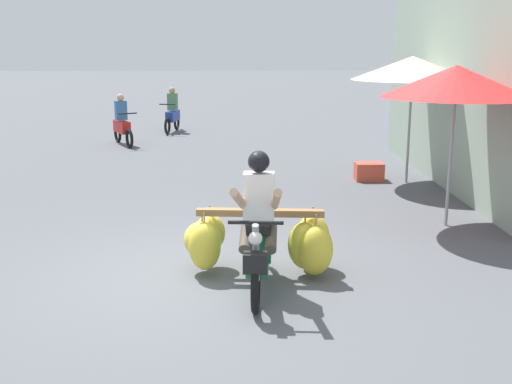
{
  "coord_description": "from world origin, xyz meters",
  "views": [
    {
      "loc": [
        0.57,
        -6.94,
        2.7
      ],
      "look_at": [
        0.77,
        0.61,
        0.9
      ],
      "focal_mm": 43.48,
      "sensor_mm": 36.0,
      "label": 1
    }
  ],
  "objects_px": {
    "motorbike_main_loaded": "(263,239)",
    "market_umbrella_further_along": "(413,68)",
    "motorbike_distant_ahead_right": "(122,124)",
    "market_umbrella_near_shop": "(456,81)",
    "motorbike_distant_ahead_left": "(172,114)",
    "produce_crate": "(369,172)"
  },
  "relations": [
    {
      "from": "market_umbrella_further_along",
      "to": "produce_crate",
      "type": "xyz_separation_m",
      "value": [
        -0.71,
        0.23,
        -2.08
      ]
    },
    {
      "from": "motorbike_distant_ahead_left",
      "to": "market_umbrella_near_shop",
      "type": "height_order",
      "value": "market_umbrella_near_shop"
    },
    {
      "from": "motorbike_distant_ahead_left",
      "to": "market_umbrella_near_shop",
      "type": "distance_m",
      "value": 11.98
    },
    {
      "from": "produce_crate",
      "to": "motorbike_distant_ahead_left",
      "type": "bearing_deg",
      "value": 122.86
    },
    {
      "from": "motorbike_main_loaded",
      "to": "market_umbrella_near_shop",
      "type": "bearing_deg",
      "value": 36.34
    },
    {
      "from": "motorbike_main_loaded",
      "to": "produce_crate",
      "type": "relative_size",
      "value": 3.3
    },
    {
      "from": "motorbike_distant_ahead_right",
      "to": "produce_crate",
      "type": "distance_m",
      "value": 7.55
    },
    {
      "from": "market_umbrella_near_shop",
      "to": "market_umbrella_further_along",
      "type": "distance_m",
      "value": 3.04
    },
    {
      "from": "motorbike_main_loaded",
      "to": "motorbike_distant_ahead_right",
      "type": "relative_size",
      "value": 1.25
    },
    {
      "from": "market_umbrella_near_shop",
      "to": "motorbike_distant_ahead_left",
      "type": "bearing_deg",
      "value": 116.41
    },
    {
      "from": "motorbike_main_loaded",
      "to": "motorbike_distant_ahead_left",
      "type": "height_order",
      "value": "motorbike_main_loaded"
    },
    {
      "from": "market_umbrella_further_along",
      "to": "produce_crate",
      "type": "relative_size",
      "value": 4.44
    },
    {
      "from": "motorbike_distant_ahead_right",
      "to": "market_umbrella_near_shop",
      "type": "distance_m",
      "value": 10.36
    },
    {
      "from": "motorbike_distant_ahead_left",
      "to": "motorbike_distant_ahead_right",
      "type": "bearing_deg",
      "value": -112.72
    },
    {
      "from": "market_umbrella_further_along",
      "to": "motorbike_distant_ahead_left",
      "type": "bearing_deg",
      "value": 125.75
    },
    {
      "from": "motorbike_distant_ahead_right",
      "to": "market_umbrella_near_shop",
      "type": "xyz_separation_m",
      "value": [
        6.38,
        -7.99,
        1.61
      ]
    },
    {
      "from": "motorbike_main_loaded",
      "to": "market_umbrella_further_along",
      "type": "bearing_deg",
      "value": 59.21
    },
    {
      "from": "motorbike_distant_ahead_left",
      "to": "market_umbrella_further_along",
      "type": "relative_size",
      "value": 0.65
    },
    {
      "from": "motorbike_main_loaded",
      "to": "market_umbrella_further_along",
      "type": "distance_m",
      "value": 6.26
    },
    {
      "from": "market_umbrella_further_along",
      "to": "motorbike_distant_ahead_right",
      "type": "bearing_deg",
      "value": 142.96
    },
    {
      "from": "market_umbrella_further_along",
      "to": "motorbike_main_loaded",
      "type": "bearing_deg",
      "value": -120.79
    },
    {
      "from": "motorbike_main_loaded",
      "to": "produce_crate",
      "type": "distance_m",
      "value": 5.89
    }
  ]
}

